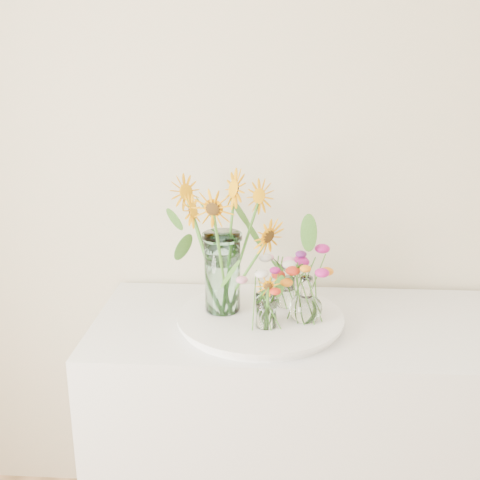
{
  "coord_description": "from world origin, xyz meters",
  "views": [
    {
      "loc": [
        -0.39,
        0.19,
        1.72
      ],
      "look_at": [
        -0.5,
        1.91,
        1.17
      ],
      "focal_mm": 45.0,
      "sensor_mm": 36.0,
      "label": 1
    }
  ],
  "objects_px": {
    "tray": "(260,320)",
    "small_vase_b": "(306,299)",
    "small_vase_a": "(266,311)",
    "counter": "(310,444)",
    "small_vase_c": "(285,293)",
    "mason_jar": "(222,273)"
  },
  "relations": [
    {
      "from": "tray",
      "to": "small_vase_a",
      "type": "bearing_deg",
      "value": -75.9
    },
    {
      "from": "small_vase_c",
      "to": "tray",
      "type": "bearing_deg",
      "value": -134.86
    },
    {
      "from": "mason_jar",
      "to": "small_vase_a",
      "type": "xyz_separation_m",
      "value": [
        0.14,
        -0.11,
        -0.08
      ]
    },
    {
      "from": "tray",
      "to": "small_vase_c",
      "type": "bearing_deg",
      "value": 45.14
    },
    {
      "from": "counter",
      "to": "small_vase_a",
      "type": "bearing_deg",
      "value": -146.71
    },
    {
      "from": "tray",
      "to": "small_vase_b",
      "type": "bearing_deg",
      "value": -10.87
    },
    {
      "from": "counter",
      "to": "small_vase_b",
      "type": "height_order",
      "value": "small_vase_b"
    },
    {
      "from": "small_vase_a",
      "to": "small_vase_b",
      "type": "height_order",
      "value": "small_vase_b"
    },
    {
      "from": "tray",
      "to": "mason_jar",
      "type": "distance_m",
      "value": 0.19
    },
    {
      "from": "small_vase_b",
      "to": "small_vase_c",
      "type": "relative_size",
      "value": 1.46
    },
    {
      "from": "counter",
      "to": "small_vase_b",
      "type": "xyz_separation_m",
      "value": [
        -0.03,
        -0.05,
        0.55
      ]
    },
    {
      "from": "small_vase_a",
      "to": "small_vase_b",
      "type": "bearing_deg",
      "value": 23.41
    },
    {
      "from": "counter",
      "to": "small_vase_c",
      "type": "height_order",
      "value": "small_vase_c"
    },
    {
      "from": "tray",
      "to": "small_vase_b",
      "type": "height_order",
      "value": "small_vase_b"
    },
    {
      "from": "mason_jar",
      "to": "small_vase_c",
      "type": "height_order",
      "value": "mason_jar"
    },
    {
      "from": "tray",
      "to": "small_vase_c",
      "type": "xyz_separation_m",
      "value": [
        0.08,
        0.08,
        0.06
      ]
    },
    {
      "from": "small_vase_c",
      "to": "mason_jar",
      "type": "bearing_deg",
      "value": -167.2
    },
    {
      "from": "small_vase_a",
      "to": "small_vase_c",
      "type": "xyz_separation_m",
      "value": [
        0.06,
        0.16,
        -0.0
      ]
    },
    {
      "from": "small_vase_a",
      "to": "tray",
      "type": "bearing_deg",
      "value": 104.1
    },
    {
      "from": "tray",
      "to": "small_vase_b",
      "type": "xyz_separation_m",
      "value": [
        0.14,
        -0.03,
        0.09
      ]
    },
    {
      "from": "small_vase_a",
      "to": "small_vase_c",
      "type": "relative_size",
      "value": 1.09
    },
    {
      "from": "small_vase_c",
      "to": "counter",
      "type": "bearing_deg",
      "value": -30.94
    }
  ]
}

